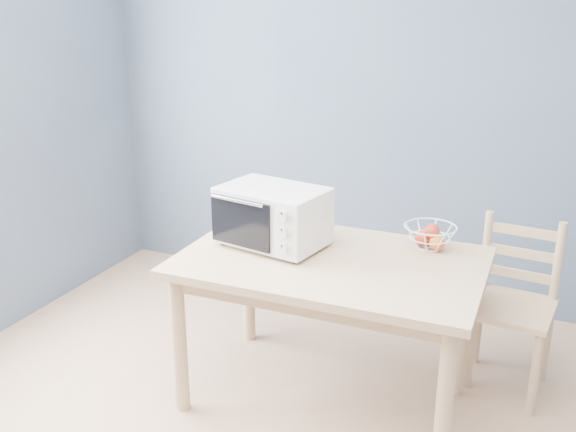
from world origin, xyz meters
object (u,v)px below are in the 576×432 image
at_px(toaster_oven, 269,215).
at_px(dining_chair, 511,308).
at_px(fruit_basket, 431,236).
at_px(dining_table, 331,278).

height_order(toaster_oven, dining_chair, toaster_oven).
bearing_deg(fruit_basket, dining_chair, 22.18).
bearing_deg(fruit_basket, dining_table, -142.73).
xyz_separation_m(dining_table, fruit_basket, (0.40, 0.31, 0.17)).
distance_m(dining_table, toaster_oven, 0.43).
xyz_separation_m(dining_table, dining_chair, (0.80, 0.47, -0.22)).
height_order(fruit_basket, dining_chair, fruit_basket).
bearing_deg(toaster_oven, dining_chair, 31.10).
relative_size(dining_table, dining_chair, 1.60).
relative_size(dining_table, toaster_oven, 2.52).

